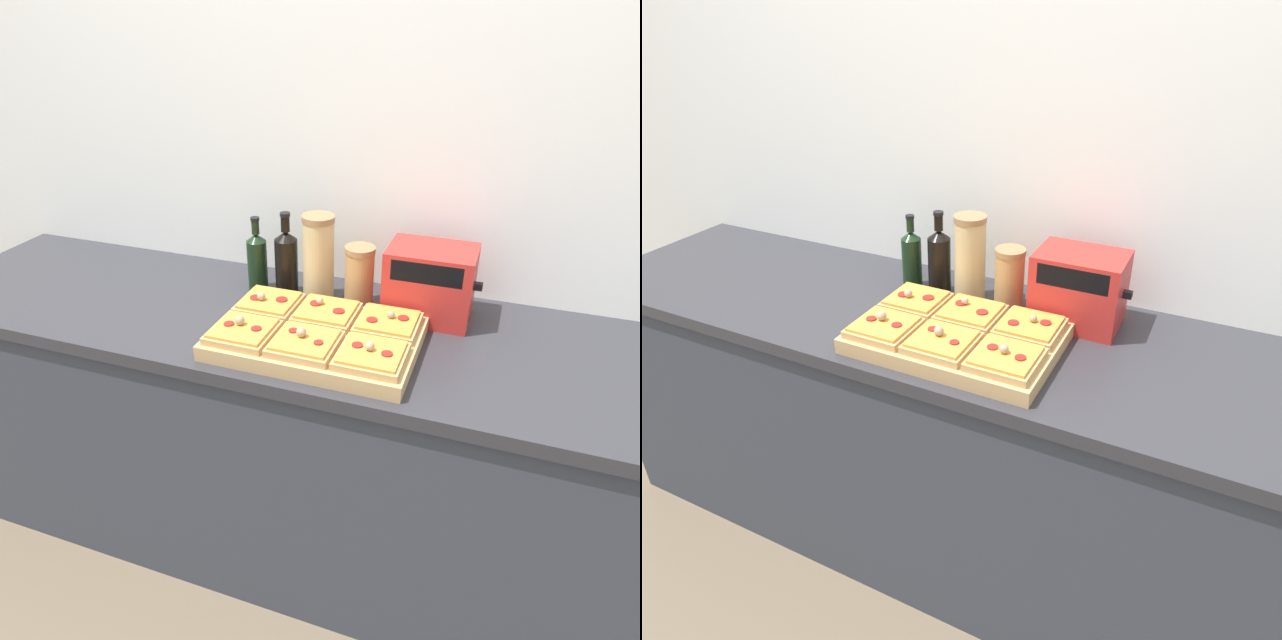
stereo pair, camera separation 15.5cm
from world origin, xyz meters
TOP-DOWN VIEW (x-y plane):
  - ground_plane at (0.00, 0.00)m, footprint 12.00×12.00m
  - wall_back at (0.00, 0.67)m, footprint 6.00×0.06m
  - kitchen_counter at (0.00, 0.32)m, footprint 2.63×0.67m
  - cutting_board at (0.03, 0.20)m, footprint 0.55×0.36m
  - pizza_slice_back_left at (-0.15, 0.29)m, footprint 0.17×0.16m
  - pizza_slice_back_center at (0.03, 0.29)m, footprint 0.17×0.16m
  - pizza_slice_back_right at (0.20, 0.29)m, footprint 0.17×0.16m
  - pizza_slice_front_left at (-0.15, 0.12)m, footprint 0.17×0.16m
  - pizza_slice_front_center at (0.03, 0.12)m, footprint 0.17×0.16m
  - pizza_slice_front_right at (0.20, 0.12)m, footprint 0.17×0.16m
  - olive_oil_bottle at (-0.27, 0.47)m, footprint 0.06×0.06m
  - wine_bottle at (-0.17, 0.47)m, footprint 0.07×0.07m
  - grain_jar_tall at (-0.06, 0.47)m, footprint 0.10×0.10m
  - grain_jar_short at (0.07, 0.47)m, footprint 0.09×0.09m
  - toaster_oven at (0.28, 0.47)m, footprint 0.27×0.18m

SIDE VIEW (x-z plane):
  - ground_plane at x=0.00m, z-range 0.00..0.00m
  - kitchen_counter at x=0.00m, z-range 0.00..0.93m
  - cutting_board at x=0.03m, z-range 0.93..0.97m
  - pizza_slice_back_right at x=0.20m, z-range 0.96..1.01m
  - pizza_slice_back_center at x=0.03m, z-range 0.96..1.01m
  - pizza_slice_front_right at x=0.20m, z-range 0.96..1.01m
  - pizza_slice_back_left at x=-0.15m, z-range 0.96..1.01m
  - pizza_slice_front_center at x=0.03m, z-range 0.96..1.01m
  - pizza_slice_front_left at x=-0.15m, z-range 0.96..1.01m
  - grain_jar_short at x=0.07m, z-range 0.93..1.12m
  - olive_oil_bottle at x=-0.27m, z-range 0.90..1.15m
  - toaster_oven at x=0.28m, z-range 0.93..1.14m
  - wine_bottle at x=-0.17m, z-range 0.90..1.17m
  - grain_jar_tall at x=-0.06m, z-range 0.93..1.20m
  - wall_back at x=0.00m, z-range 0.00..2.50m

